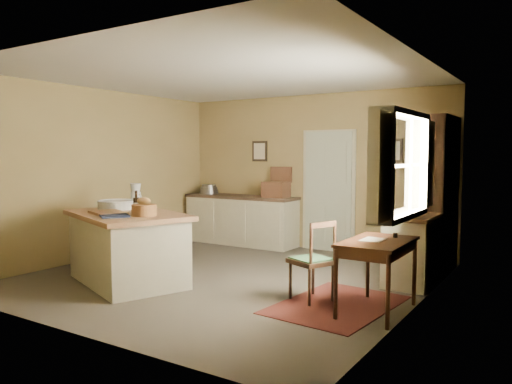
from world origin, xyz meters
TOP-DOWN VIEW (x-y plane):
  - ground at (0.00, 0.00)m, footprint 5.00×5.00m
  - wall_back at (0.00, 2.50)m, footprint 5.00×0.10m
  - wall_front at (0.00, -2.50)m, footprint 5.00×0.10m
  - wall_left at (-2.50, 0.00)m, footprint 0.10×5.00m
  - wall_right at (2.50, 0.00)m, footprint 0.10×5.00m
  - ceiling at (0.00, 0.00)m, footprint 5.00×5.00m
  - door at (0.35, 2.47)m, footprint 0.97×0.06m
  - framed_prints at (0.20, 2.48)m, footprint 2.82×0.02m
  - window at (2.42, -0.20)m, footprint 0.25×1.99m
  - work_island at (-0.94, -0.91)m, footprint 2.03×1.69m
  - sideboard at (-1.27, 2.20)m, footprint 2.18×0.62m
  - rug at (1.75, -0.37)m, footprint 1.24×1.69m
  - writing_desk at (2.20, -0.37)m, footprint 0.61×1.00m
  - desk_chair at (1.43, -0.36)m, footprint 0.56×0.56m
  - right_cabinet at (2.20, 1.02)m, footprint 0.57×1.02m
  - shelving_unit at (2.36, 1.83)m, footprint 0.37×0.99m

SIDE VIEW (x-z plane):
  - ground at x=0.00m, z-range 0.00..0.00m
  - rug at x=1.75m, z-range 0.00..0.01m
  - desk_chair at x=1.43m, z-range 0.00..0.90m
  - right_cabinet at x=2.20m, z-range -0.04..0.95m
  - sideboard at x=-1.27m, z-range -0.11..1.07m
  - work_island at x=-0.94m, z-range -0.12..1.08m
  - writing_desk at x=2.20m, z-range 0.27..1.08m
  - door at x=0.35m, z-range 0.00..2.11m
  - shelving_unit at x=2.36m, z-range 0.00..2.19m
  - wall_back at x=0.00m, z-range 0.00..2.70m
  - wall_front at x=0.00m, z-range 0.00..2.70m
  - wall_left at x=-2.50m, z-range 0.00..2.70m
  - wall_right at x=2.50m, z-range 0.00..2.70m
  - window at x=2.42m, z-range 0.99..2.11m
  - framed_prints at x=0.20m, z-range 1.53..1.91m
  - ceiling at x=0.00m, z-range 2.70..2.70m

